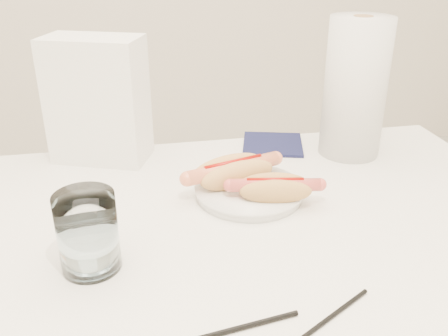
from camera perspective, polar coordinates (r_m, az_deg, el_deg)
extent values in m
cube|color=white|center=(0.78, -2.16, -9.61)|extent=(1.20, 0.80, 0.04)
cylinder|color=silver|center=(1.42, 18.25, -11.40)|extent=(0.04, 0.04, 0.71)
cylinder|color=white|center=(0.88, 2.94, -2.83)|extent=(0.20, 0.20, 0.02)
ellipsoid|color=#DDA258|center=(0.87, 1.61, -0.80)|extent=(0.15, 0.08, 0.05)
ellipsoid|color=#DDA258|center=(0.90, 0.55, 0.03)|extent=(0.15, 0.08, 0.05)
ellipsoid|color=#DDA258|center=(0.89, 1.07, -1.04)|extent=(0.14, 0.09, 0.03)
cylinder|color=#F27D55|center=(0.88, 1.07, -0.02)|extent=(0.18, 0.08, 0.03)
cylinder|color=#990A05|center=(0.88, 1.08, 0.66)|extent=(0.11, 0.04, 0.01)
ellipsoid|color=tan|center=(0.83, 6.02, -2.74)|extent=(0.13, 0.05, 0.04)
ellipsoid|color=tan|center=(0.85, 5.80, -1.85)|extent=(0.13, 0.05, 0.04)
ellipsoid|color=tan|center=(0.85, 5.88, -2.87)|extent=(0.12, 0.07, 0.02)
cylinder|color=#DC564D|center=(0.84, 5.93, -1.97)|extent=(0.15, 0.05, 0.02)
cylinder|color=#990A05|center=(0.83, 5.95, -1.38)|extent=(0.10, 0.02, 0.01)
cylinder|color=white|center=(0.70, -15.50, -7.20)|extent=(0.08, 0.08, 0.11)
cylinder|color=black|center=(0.61, -1.15, -18.74)|extent=(0.22, 0.04, 0.01)
cylinder|color=black|center=(0.63, 11.07, -17.40)|extent=(0.17, 0.10, 0.01)
cube|color=white|center=(1.03, -14.42, 7.61)|extent=(0.21, 0.17, 0.25)
cube|color=#121539|center=(1.10, 5.65, 2.77)|extent=(0.16, 0.16, 0.01)
cylinder|color=silver|center=(1.05, 14.94, 8.92)|extent=(0.16, 0.16, 0.28)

